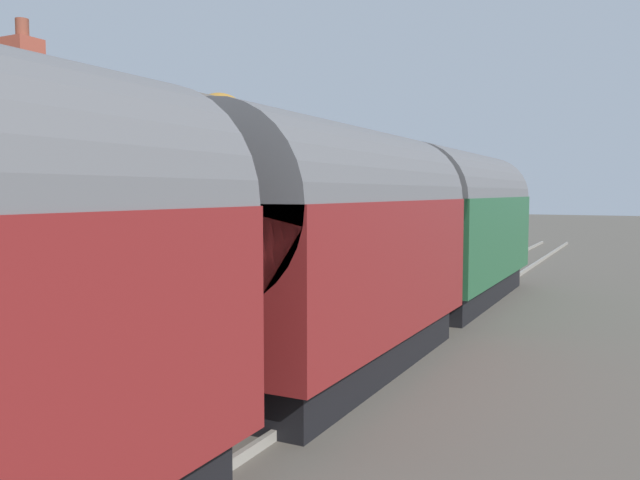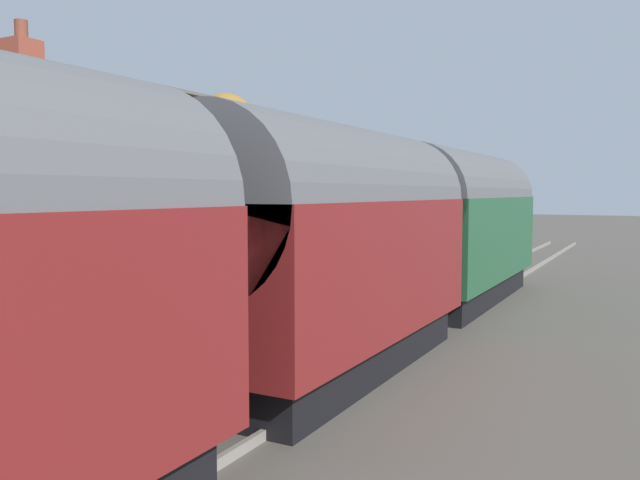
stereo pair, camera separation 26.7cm
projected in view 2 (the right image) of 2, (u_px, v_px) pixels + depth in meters
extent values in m
plane|color=#4C473F|center=(391.00, 315.00, 16.23)|extent=(160.00, 160.00, 0.00)
cube|color=gray|center=(268.00, 287.00, 17.94)|extent=(32.00, 5.45, 0.95)
cube|color=beige|center=(349.00, 275.00, 16.71)|extent=(32.00, 0.36, 0.02)
cube|color=gray|center=(453.00, 318.00, 15.46)|extent=(52.00, 0.08, 0.14)
cube|color=gray|center=(398.00, 313.00, 16.14)|extent=(52.00, 0.08, 0.14)
cube|color=black|center=(458.00, 288.00, 18.44)|extent=(7.58, 2.29, 0.70)
cube|color=#1E4C2D|center=(459.00, 237.00, 18.33)|extent=(8.24, 2.70, 2.30)
cylinder|color=#515154|center=(460.00, 197.00, 18.25)|extent=(8.24, 2.65, 2.65)
cube|color=black|center=(414.00, 226.00, 18.95)|extent=(7.00, 0.03, 0.80)
cylinder|color=black|center=(479.00, 278.00, 20.62)|extent=(0.70, 2.16, 0.70)
cylinder|color=black|center=(432.00, 301.00, 16.27)|extent=(0.70, 2.16, 0.70)
cube|color=black|center=(492.00, 218.00, 21.95)|extent=(0.04, 2.16, 0.90)
cylinder|color=#F2EDCC|center=(492.00, 246.00, 22.04)|extent=(0.06, 0.24, 0.24)
cube|color=red|center=(492.00, 259.00, 22.11)|extent=(0.16, 2.56, 0.24)
cube|color=black|center=(331.00, 350.00, 11.24)|extent=(6.56, 2.29, 0.70)
cube|color=maroon|center=(331.00, 266.00, 11.13)|extent=(7.13, 2.70, 2.30)
cylinder|color=#515154|center=(331.00, 200.00, 11.04)|extent=(7.13, 2.65, 2.65)
cube|color=black|center=(265.00, 247.00, 11.74)|extent=(6.06, 0.03, 0.80)
cylinder|color=black|center=(378.00, 327.00, 13.12)|extent=(0.70, 2.16, 0.70)
cylinder|color=black|center=(265.00, 382.00, 9.35)|extent=(0.70, 2.16, 0.70)
cube|color=silver|center=(101.00, 229.00, 13.76)|extent=(7.95, 3.60, 2.79)
cube|color=#47423D|center=(129.00, 129.00, 13.18)|extent=(8.45, 2.06, 1.65)
cube|color=#47423D|center=(69.00, 133.00, 14.02)|extent=(8.45, 2.06, 1.65)
cylinder|color=#47423D|center=(97.00, 98.00, 13.55)|extent=(8.45, 0.16, 0.16)
cube|color=brown|center=(24.00, 101.00, 11.99)|extent=(0.56, 0.56, 2.26)
cylinder|color=brown|center=(21.00, 30.00, 11.89)|extent=(0.24, 0.24, 0.36)
cube|color=slate|center=(188.00, 246.00, 13.56)|extent=(0.90, 0.06, 2.10)
cube|color=slate|center=(141.00, 218.00, 12.28)|extent=(0.80, 0.05, 1.10)
cube|color=slate|center=(227.00, 213.00, 14.75)|extent=(0.80, 0.05, 1.10)
cube|color=teal|center=(339.00, 248.00, 19.81)|extent=(1.41, 0.45, 0.06)
cube|color=teal|center=(344.00, 241.00, 19.70)|extent=(1.40, 0.15, 0.40)
cube|color=black|center=(330.00, 257.00, 19.34)|extent=(0.07, 0.36, 0.44)
cube|color=black|center=(347.00, 254.00, 20.31)|extent=(0.07, 0.36, 0.44)
cube|color=teal|center=(418.00, 234.00, 26.46)|extent=(1.41, 0.44, 0.06)
cube|color=teal|center=(422.00, 229.00, 26.35)|extent=(1.40, 0.15, 0.40)
cube|color=black|center=(413.00, 241.00, 25.99)|extent=(0.07, 0.36, 0.44)
cube|color=black|center=(423.00, 239.00, 26.96)|extent=(0.07, 0.36, 0.44)
cube|color=teal|center=(378.00, 242.00, 22.32)|extent=(1.41, 0.45, 0.06)
cube|color=teal|center=(383.00, 236.00, 22.22)|extent=(1.40, 0.15, 0.40)
cube|color=black|center=(372.00, 250.00, 21.84)|extent=(0.07, 0.36, 0.44)
cube|color=black|center=(384.00, 247.00, 22.84)|extent=(0.07, 0.36, 0.44)
cube|color=teal|center=(312.00, 253.00, 18.14)|extent=(1.41, 0.42, 0.06)
cube|color=teal|center=(317.00, 246.00, 18.04)|extent=(1.40, 0.13, 0.40)
cube|color=black|center=(302.00, 263.00, 17.66)|extent=(0.07, 0.36, 0.44)
cube|color=black|center=(321.00, 259.00, 18.65)|extent=(0.07, 0.36, 0.44)
cylinder|color=gray|center=(400.00, 251.00, 21.97)|extent=(0.32, 0.32, 0.35)
ellipsoid|color=#3D8438|center=(400.00, 242.00, 21.94)|extent=(0.36, 0.36, 0.29)
cone|color=black|center=(377.00, 238.00, 27.64)|extent=(0.42, 0.42, 0.41)
cylinder|color=black|center=(377.00, 242.00, 27.65)|extent=(0.23, 0.23, 0.06)
ellipsoid|color=olive|center=(377.00, 229.00, 27.61)|extent=(0.55, 0.55, 0.64)
cone|color=#EF584B|center=(377.00, 225.00, 27.59)|extent=(0.11, 0.11, 0.22)
cone|color=black|center=(333.00, 242.00, 25.90)|extent=(0.48, 0.48, 0.36)
cylinder|color=black|center=(333.00, 245.00, 25.91)|extent=(0.26, 0.26, 0.06)
ellipsoid|color=#2D7233|center=(333.00, 231.00, 25.86)|extent=(0.69, 0.69, 0.64)
cube|color=teal|center=(380.00, 245.00, 24.63)|extent=(0.89, 0.32, 0.31)
ellipsoid|color=olive|center=(380.00, 238.00, 24.61)|extent=(0.80, 0.29, 0.29)
cube|color=teal|center=(363.00, 254.00, 21.00)|extent=(0.97, 0.32, 0.33)
ellipsoid|color=#3D8438|center=(363.00, 245.00, 20.97)|extent=(0.88, 0.29, 0.29)
cylinder|color=black|center=(413.00, 205.00, 23.40)|extent=(0.10, 0.10, 3.44)
cylinder|color=black|center=(414.00, 163.00, 23.28)|extent=(0.05, 0.50, 0.05)
cube|color=beige|center=(414.00, 155.00, 23.26)|extent=(0.24, 0.24, 0.32)
cone|color=black|center=(414.00, 149.00, 23.24)|extent=(0.32, 0.32, 0.14)
cylinder|color=black|center=(429.00, 235.00, 24.25)|extent=(0.06, 0.06, 1.10)
cylinder|color=black|center=(434.00, 234.00, 24.78)|extent=(0.06, 0.06, 1.10)
cube|color=maroon|center=(432.00, 215.00, 24.45)|extent=(0.90, 0.06, 0.44)
cube|color=black|center=(432.00, 215.00, 24.45)|extent=(0.96, 0.03, 0.50)
cylinder|color=#4C3828|center=(160.00, 246.00, 21.81)|extent=(0.41, 0.41, 2.57)
ellipsoid|color=#4C8C2D|center=(158.00, 160.00, 21.59)|extent=(4.41, 3.77, 4.76)
cylinder|color=#4C3828|center=(203.00, 235.00, 26.72)|extent=(0.38, 0.38, 2.70)
ellipsoid|color=#2D7233|center=(202.00, 158.00, 26.48)|extent=(4.17, 4.20, 5.31)
cylinder|color=#4C3828|center=(177.00, 219.00, 30.96)|extent=(0.35, 0.35, 3.64)
ellipsoid|color=olive|center=(176.00, 162.00, 30.76)|extent=(2.80, 2.96, 2.74)
cylinder|color=#4C3828|center=(227.00, 211.00, 35.02)|extent=(0.33, 0.33, 4.19)
ellipsoid|color=olive|center=(226.00, 141.00, 34.73)|extent=(4.10, 4.01, 5.12)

